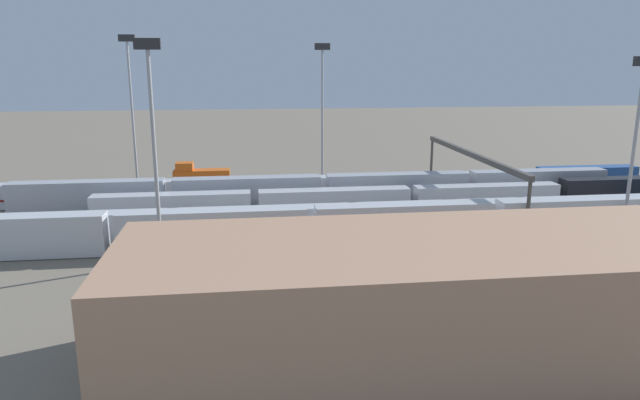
{
  "coord_description": "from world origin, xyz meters",
  "views": [
    {
      "loc": [
        16.57,
        86.51,
        22.75
      ],
      "look_at": [
        6.0,
        3.36,
        2.5
      ],
      "focal_mm": 32.24,
      "sensor_mm": 36.0,
      "label": 1
    }
  ],
  "objects_px": {
    "train_on_track_6": "(344,218)",
    "signal_gantry": "(471,159)",
    "light_mast_2": "(322,95)",
    "train_on_track_7": "(404,223)",
    "train_on_track_4": "(398,199)",
    "light_mast_0": "(131,92)",
    "light_mast_3": "(637,123)",
    "maintenance_shed": "(422,301)",
    "light_mast_1": "(152,123)",
    "train_on_track_0": "(200,178)",
    "train_on_track_3": "(323,191)",
    "train_on_track_2": "(321,187)"
  },
  "relations": [
    {
      "from": "train_on_track_6",
      "to": "light_mast_0",
      "type": "height_order",
      "value": "light_mast_0"
    },
    {
      "from": "train_on_track_3",
      "to": "train_on_track_2",
      "type": "height_order",
      "value": "train_on_track_3"
    },
    {
      "from": "train_on_track_4",
      "to": "light_mast_3",
      "type": "distance_m",
      "value": 33.78
    },
    {
      "from": "train_on_track_0",
      "to": "train_on_track_3",
      "type": "xyz_separation_m",
      "value": [
        -20.52,
        15.0,
        0.46
      ]
    },
    {
      "from": "train_on_track_4",
      "to": "light_mast_0",
      "type": "height_order",
      "value": "light_mast_0"
    },
    {
      "from": "maintenance_shed",
      "to": "light_mast_2",
      "type": "bearing_deg",
      "value": -90.91
    },
    {
      "from": "light_mast_2",
      "to": "train_on_track_7",
      "type": "bearing_deg",
      "value": 98.42
    },
    {
      "from": "train_on_track_6",
      "to": "maintenance_shed",
      "type": "relative_size",
      "value": 3.0
    },
    {
      "from": "train_on_track_0",
      "to": "light_mast_2",
      "type": "xyz_separation_m",
      "value": [
        -22.71,
        -3.16,
        14.52
      ]
    },
    {
      "from": "maintenance_shed",
      "to": "light_mast_3",
      "type": "bearing_deg",
      "value": -142.86
    },
    {
      "from": "train_on_track_7",
      "to": "maintenance_shed",
      "type": "xyz_separation_m",
      "value": [
        6.72,
        29.25,
        2.23
      ]
    },
    {
      "from": "train_on_track_6",
      "to": "train_on_track_2",
      "type": "height_order",
      "value": "same"
    },
    {
      "from": "train_on_track_0",
      "to": "signal_gantry",
      "type": "relative_size",
      "value": 0.25
    },
    {
      "from": "train_on_track_2",
      "to": "train_on_track_4",
      "type": "xyz_separation_m",
      "value": [
        -10.79,
        10.0,
        0.01
      ]
    },
    {
      "from": "light_mast_1",
      "to": "light_mast_2",
      "type": "distance_m",
      "value": 48.61
    },
    {
      "from": "train_on_track_2",
      "to": "train_on_track_6",
      "type": "bearing_deg",
      "value": 92.01
    },
    {
      "from": "train_on_track_7",
      "to": "train_on_track_2",
      "type": "relative_size",
      "value": 1.04
    },
    {
      "from": "train_on_track_7",
      "to": "light_mast_3",
      "type": "xyz_separation_m",
      "value": [
        -29.14,
        2.09,
        12.61
      ]
    },
    {
      "from": "train_on_track_0",
      "to": "light_mast_1",
      "type": "height_order",
      "value": "light_mast_1"
    },
    {
      "from": "train_on_track_3",
      "to": "light_mast_2",
      "type": "relative_size",
      "value": 3.68
    },
    {
      "from": "maintenance_shed",
      "to": "light_mast_1",
      "type": "bearing_deg",
      "value": -47.42
    },
    {
      "from": "train_on_track_6",
      "to": "light_mast_1",
      "type": "xyz_separation_m",
      "value": [
        23.06,
        8.9,
        14.16
      ]
    },
    {
      "from": "train_on_track_0",
      "to": "light_mast_0",
      "type": "relative_size",
      "value": 0.37
    },
    {
      "from": "train_on_track_7",
      "to": "train_on_track_4",
      "type": "xyz_separation_m",
      "value": [
        -3.14,
        -15.0,
        -0.56
      ]
    },
    {
      "from": "train_on_track_3",
      "to": "light_mast_2",
      "type": "bearing_deg",
      "value": -96.89
    },
    {
      "from": "train_on_track_0",
      "to": "train_on_track_7",
      "type": "relative_size",
      "value": 0.08
    },
    {
      "from": "light_mast_3",
      "to": "maintenance_shed",
      "type": "relative_size",
      "value": 0.51
    },
    {
      "from": "train_on_track_2",
      "to": "light_mast_0",
      "type": "distance_m",
      "value": 38.41
    },
    {
      "from": "train_on_track_7",
      "to": "light_mast_0",
      "type": "distance_m",
      "value": 57.58
    },
    {
      "from": "train_on_track_3",
      "to": "signal_gantry",
      "type": "xyz_separation_m",
      "value": [
        -23.41,
        2.5,
        5.11
      ]
    },
    {
      "from": "train_on_track_7",
      "to": "maintenance_shed",
      "type": "bearing_deg",
      "value": 77.06
    },
    {
      "from": "signal_gantry",
      "to": "light_mast_1",
      "type": "bearing_deg",
      "value": 25.16
    },
    {
      "from": "train_on_track_6",
      "to": "signal_gantry",
      "type": "relative_size",
      "value": 3.48
    },
    {
      "from": "train_on_track_3",
      "to": "maintenance_shed",
      "type": "xyz_separation_m",
      "value": [
        -1.12,
        49.25,
        2.23
      ]
    },
    {
      "from": "light_mast_2",
      "to": "light_mast_3",
      "type": "height_order",
      "value": "light_mast_2"
    },
    {
      "from": "train_on_track_4",
      "to": "light_mast_1",
      "type": "bearing_deg",
      "value": 29.7
    },
    {
      "from": "light_mast_1",
      "to": "maintenance_shed",
      "type": "height_order",
      "value": "light_mast_1"
    },
    {
      "from": "light_mast_0",
      "to": "signal_gantry",
      "type": "distance_m",
      "value": 60.34
    },
    {
      "from": "light_mast_0",
      "to": "maintenance_shed",
      "type": "relative_size",
      "value": 0.59
    },
    {
      "from": "train_on_track_0",
      "to": "light_mast_1",
      "type": "relative_size",
      "value": 0.4
    },
    {
      "from": "train_on_track_3",
      "to": "maintenance_shed",
      "type": "distance_m",
      "value": 49.31
    },
    {
      "from": "train_on_track_4",
      "to": "light_mast_0",
      "type": "xyz_separation_m",
      "value": [
        43.28,
        -23.55,
        15.35
      ]
    },
    {
      "from": "train_on_track_3",
      "to": "train_on_track_4",
      "type": "xyz_separation_m",
      "value": [
        -10.98,
        5.0,
        -0.56
      ]
    },
    {
      "from": "train_on_track_0",
      "to": "train_on_track_7",
      "type": "xyz_separation_m",
      "value": [
        -28.36,
        35.0,
        0.46
      ]
    },
    {
      "from": "train_on_track_6",
      "to": "train_on_track_4",
      "type": "relative_size",
      "value": 1.53
    },
    {
      "from": "light_mast_0",
      "to": "light_mast_1",
      "type": "bearing_deg",
      "value": 103.43
    },
    {
      "from": "train_on_track_6",
      "to": "train_on_track_3",
      "type": "xyz_separation_m",
      "value": [
        0.9,
        -15.0,
        0.55
      ]
    },
    {
      "from": "light_mast_2",
      "to": "train_on_track_6",
      "type": "bearing_deg",
      "value": 87.76
    },
    {
      "from": "train_on_track_7",
      "to": "train_on_track_6",
      "type": "bearing_deg",
      "value": -35.75
    },
    {
      "from": "light_mast_0",
      "to": "train_on_track_0",
      "type": "bearing_deg",
      "value": 163.24
    }
  ]
}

